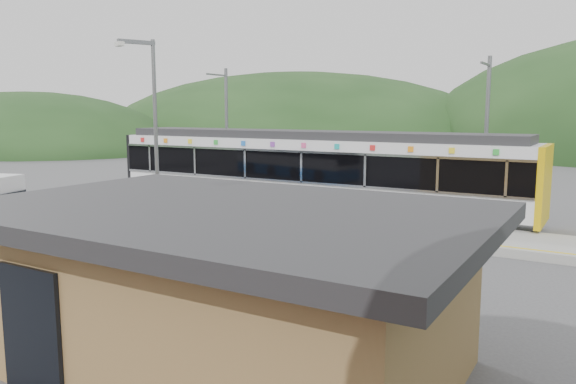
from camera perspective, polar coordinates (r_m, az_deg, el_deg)
The scene contains 10 objects.
ground at distance 21.23m, azimuth -4.77°, elevation -4.48°, with size 120.00×120.00×0.00m, color #4C4C4F.
hills at distance 23.40m, azimuth 15.53°, elevation -3.57°, with size 146.00×149.00×26.00m.
platform at distance 23.91m, azimuth -0.21°, elevation -2.65°, with size 26.00×3.20×0.30m, color #9E9E99.
yellow_line at distance 22.80m, azimuth -1.88°, elevation -2.79°, with size 26.00×0.10×0.01m, color yellow.
train at distance 26.16m, azimuth 2.04°, elevation 2.53°, with size 20.44×3.01×3.74m.
catenary_mast_west at distance 31.77m, azimuth -6.29°, elevation 6.36°, with size 0.18×1.80×7.00m.
catenary_mast_east at distance 25.97m, azimuth 19.46°, elevation 5.53°, with size 0.18×1.80×7.00m.
station_shelter at distance 10.38m, azimuth -6.46°, elevation -9.25°, with size 9.20×6.20×3.00m.
pallet_stack at distance 12.34m, azimuth 6.60°, elevation -12.43°, with size 1.58×1.46×0.64m.
lamp_post at distance 17.75m, azimuth -13.58°, elevation 5.98°, with size 0.57×1.23×6.80m.
Camera 1 is at (11.97, -16.90, 4.66)m, focal length 35.00 mm.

